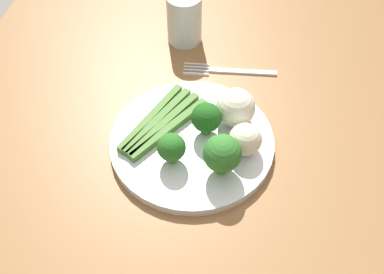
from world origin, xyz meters
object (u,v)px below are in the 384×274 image
Objects in this scene: plate at (192,142)px; broccoli_front at (206,118)px; dining_table at (197,191)px; broccoli_back_right at (222,154)px; cauliflower_front_left at (245,139)px; asparagus_bundle at (161,123)px; fork at (228,71)px; cauliflower_outer_edge at (236,108)px; water_glass at (184,18)px; broccoli_right at (171,148)px.

plate is 0.05m from broccoli_front.
dining_table is 0.17m from broccoli_back_right.
cauliflower_front_left reaches higher than plate.
asparagus_bundle reaches higher than fork.
cauliflower_front_left is (-0.01, -0.08, 0.03)m from plate.
dining_table is 0.22m from fork.
cauliflower_outer_edge is 0.23m from water_glass.
dining_table is at bearing -164.69° from water_glass.
dining_table is at bearing -50.89° from broccoli_right.
cauliflower_outer_edge is at bearing -47.10° from asparagus_bundle.
dining_table is 9.17× the size of asparagus_bundle.
broccoli_front is 0.05m from cauliflower_outer_edge.
cauliflower_outer_edge is (0.03, -0.11, 0.02)m from asparagus_bundle.
broccoli_back_right is (-0.05, -0.05, 0.05)m from plate.
broccoli_front is 0.07m from cauliflower_front_left.
water_glass is at bearing 30.74° from cauliflower_outer_edge.
broccoli_front is at bearing 126.88° from cauliflower_outer_edge.
dining_table is 0.31m from water_glass.
broccoli_back_right is 0.10m from cauliflower_outer_edge.
broccoli_right is 0.31× the size of fork.
broccoli_back_right is 1.36× the size of cauliflower_front_left.
water_glass reaches higher than broccoli_right.
asparagus_bundle is 2.87× the size of broccoli_front.
cauliflower_outer_edge is at bearing -50.40° from plate.
broccoli_back_right is (-0.03, -0.04, 0.16)m from dining_table.
broccoli_front reaches higher than dining_table.
fork is (0.13, 0.03, -0.04)m from cauliflower_outer_edge.
plate is 0.09m from cauliflower_outer_edge.
asparagus_bundle is (0.03, 0.07, 0.12)m from dining_table.
asparagus_bundle is 0.07m from broccoli_right.
plate is at bearing -81.18° from asparagus_bundle.
broccoli_back_right reaches higher than plate.
asparagus_bundle is 0.12m from cauliflower_outer_edge.
plate is 1.55× the size of asparagus_bundle.
plate is 2.66× the size of water_glass.
broccoli_back_right is at bearing -129.44° from dining_table.
broccoli_front reaches higher than plate.
cauliflower_front_left is (-0.02, -0.06, -0.01)m from broccoli_front.
asparagus_bundle is 0.23m from water_glass.
plate is 0.06m from asparagus_bundle.
fork is 0.13m from water_glass.
broccoli_back_right reaches higher than dining_table.
dining_table is 28.87× the size of broccoli_right.
dining_table is 26.34× the size of broccoli_front.
water_glass is (0.23, 0.01, 0.03)m from asparagus_bundle.
broccoli_front is (0.03, -0.01, 0.15)m from dining_table.
cauliflower_front_left is 0.19m from fork.
broccoli_front reaches higher than fork.
cauliflower_front_left is (-0.05, -0.02, -0.01)m from cauliflower_outer_edge.
plate is 4.11× the size of cauliflower_outer_edge.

